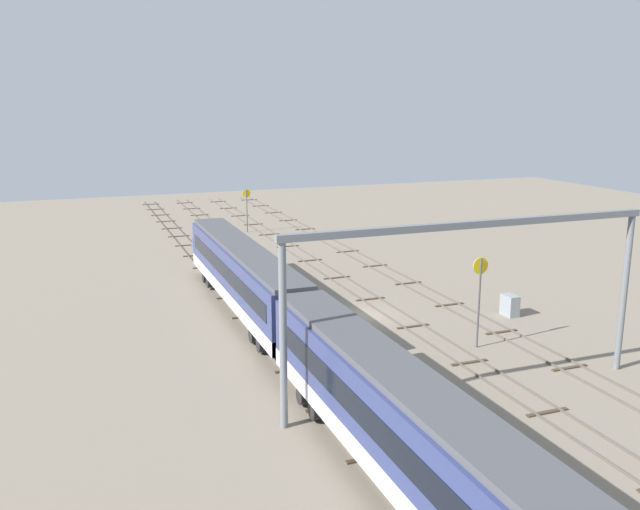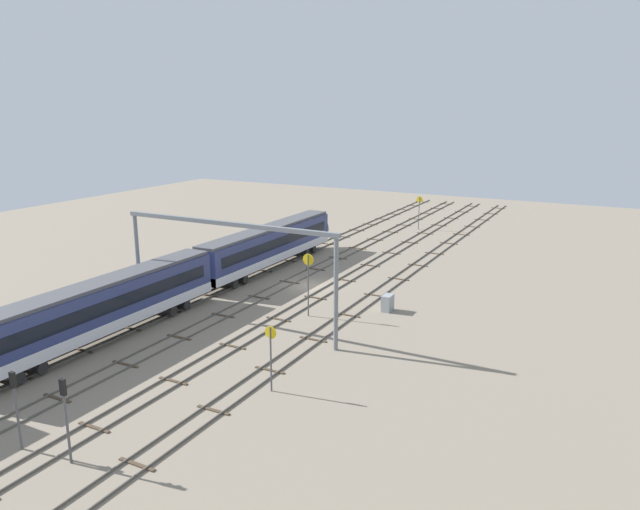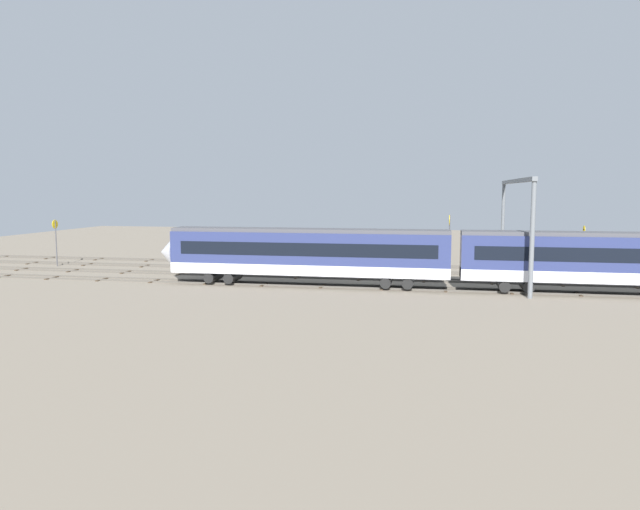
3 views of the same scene
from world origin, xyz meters
The scene contains 10 objects.
ground_plane centered at (0.00, 0.00, 0.00)m, with size 140.24×140.24×0.00m, color gray.
track_near_foreground centered at (0.00, -7.43, 0.07)m, with size 124.24×2.40×0.16m.
track_second_near centered at (0.00, -2.48, 0.07)m, with size 124.24×2.40×0.16m.
track_middle centered at (0.00, 2.48, 0.07)m, with size 124.24×2.40×0.16m.
track_with_train centered at (0.00, 7.43, 0.07)m, with size 124.24×2.40×0.16m.
train centered at (-20.31, 7.43, 2.66)m, with size 75.20×3.24×4.80m.
overhead_gantry centered at (-14.04, 0.08, 7.02)m, with size 0.40×20.62×9.25m.
speed_sign_near_foreground centered at (-8.26, -4.36, 3.81)m, with size 0.14×1.04×5.75m.
speed_sign_far_trackside centered at (33.61, -0.58, 3.32)m, with size 0.14×0.95×5.06m.
relay_cabinet centered at (-3.66, -10.15, 0.76)m, with size 1.34×0.82×1.52m.
Camera 1 is at (-41.76, 18.75, 14.99)m, focal length 37.63 mm.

